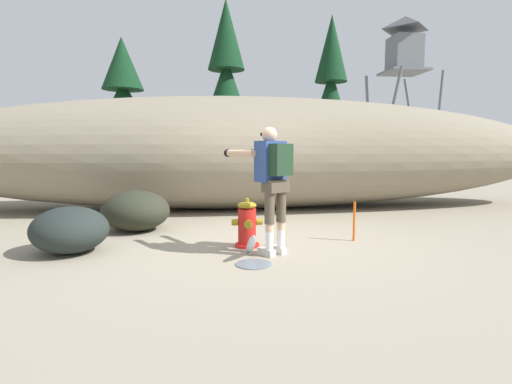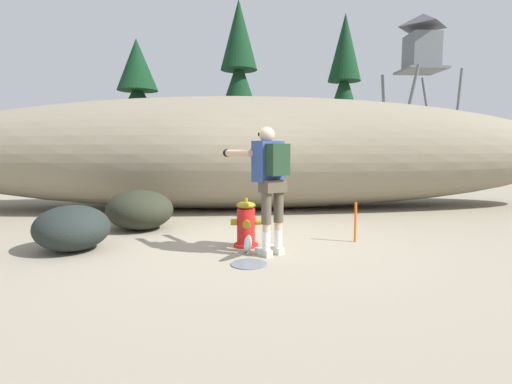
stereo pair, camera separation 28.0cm
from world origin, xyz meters
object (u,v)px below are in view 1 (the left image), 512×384
object	(u,v)px
boulder_large	(70,230)
boulder_mid	(136,211)
utility_worker	(271,174)
survey_stake	(354,221)
watchtower	(404,57)
fire_hydrant	(247,225)

from	to	relation	value
boulder_large	boulder_mid	xyz separation A→B (m)	(0.60, 1.37, 0.03)
utility_worker	survey_stake	xyz separation A→B (m)	(1.37, 0.59, -0.77)
survey_stake	watchtower	bearing A→B (deg)	61.12
boulder_mid	utility_worker	bearing A→B (deg)	-40.23
boulder_large	boulder_mid	size ratio (longest dim) A/B	0.88
boulder_large	utility_worker	bearing A→B (deg)	-8.05
utility_worker	boulder_large	bearing A→B (deg)	48.67
fire_hydrant	utility_worker	size ratio (longest dim) A/B	0.42
fire_hydrant	survey_stake	xyz separation A→B (m)	(1.64, 0.17, -0.02)
boulder_large	boulder_mid	distance (m)	1.50
fire_hydrant	boulder_large	size ratio (longest dim) A/B	0.67
boulder_large	watchtower	size ratio (longest dim) A/B	0.12
watchtower	survey_stake	distance (m)	18.23
utility_worker	boulder_large	world-z (taller)	utility_worker
utility_worker	boulder_large	size ratio (longest dim) A/B	1.60
boulder_large	fire_hydrant	bearing A→B (deg)	0.99
watchtower	utility_worker	bearing A→B (deg)	-121.73
utility_worker	boulder_mid	size ratio (longest dim) A/B	1.40
boulder_mid	watchtower	distance (m)	19.15
watchtower	survey_stake	bearing A→B (deg)	-118.88
utility_worker	boulder_mid	distance (m)	2.80
utility_worker	boulder_large	xyz separation A→B (m)	(-2.67, 0.38, -0.76)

